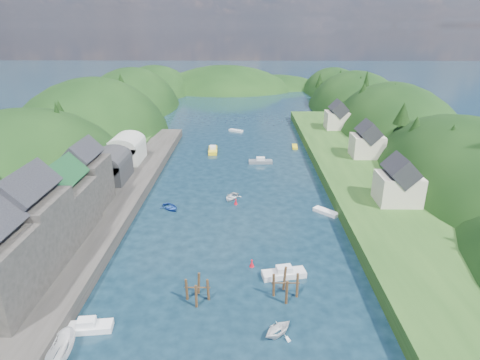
{
  "coord_description": "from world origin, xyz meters",
  "views": [
    {
      "loc": [
        1.03,
        -41.46,
        30.82
      ],
      "look_at": [
        0.0,
        28.0,
        4.0
      ],
      "focal_mm": 30.0,
      "sensor_mm": 36.0,
      "label": 1
    }
  ],
  "objects_px": {
    "channel_buoy_near": "(252,263)",
    "piling_cluster_far": "(285,287)",
    "piling_cluster_near": "(198,291)",
    "channel_buoy_far": "(236,202)"
  },
  "relations": [
    {
      "from": "piling_cluster_near",
      "to": "piling_cluster_far",
      "type": "relative_size",
      "value": 0.94
    },
    {
      "from": "piling_cluster_near",
      "to": "channel_buoy_near",
      "type": "relative_size",
      "value": 3.24
    },
    {
      "from": "piling_cluster_far",
      "to": "channel_buoy_far",
      "type": "bearing_deg",
      "value": 103.98
    },
    {
      "from": "piling_cluster_near",
      "to": "channel_buoy_far",
      "type": "bearing_deg",
      "value": 82.0
    },
    {
      "from": "channel_buoy_near",
      "to": "channel_buoy_far",
      "type": "height_order",
      "value": "same"
    },
    {
      "from": "piling_cluster_near",
      "to": "channel_buoy_far",
      "type": "xyz_separation_m",
      "value": [
        3.89,
        27.65,
        -0.73
      ]
    },
    {
      "from": "piling_cluster_near",
      "to": "piling_cluster_far",
      "type": "bearing_deg",
      "value": 4.66
    },
    {
      "from": "piling_cluster_near",
      "to": "channel_buoy_near",
      "type": "height_order",
      "value": "piling_cluster_near"
    },
    {
      "from": "piling_cluster_far",
      "to": "channel_buoy_far",
      "type": "xyz_separation_m",
      "value": [
        -6.67,
        26.79,
        -0.85
      ]
    },
    {
      "from": "channel_buoy_near",
      "to": "piling_cluster_far",
      "type": "bearing_deg",
      "value": -58.15
    }
  ]
}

